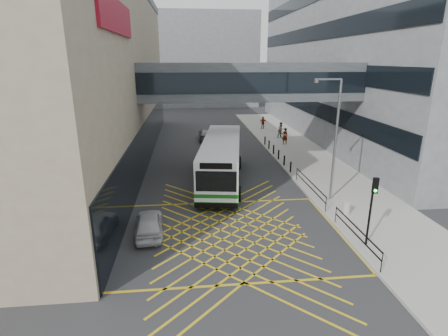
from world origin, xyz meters
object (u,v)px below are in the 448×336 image
object	(u,v)px
pedestrian_b	(281,130)
pedestrian_c	(263,123)
car_silver	(207,134)
pedestrian_a	(285,136)
car_dark	(211,159)
traffic_light	(372,202)
street_lamp	(334,133)
bus	(222,159)
litter_bin	(346,208)
car_white	(149,223)

from	to	relation	value
pedestrian_b	pedestrian_c	bearing A→B (deg)	78.63
car_silver	pedestrian_a	size ratio (longest dim) A/B	2.53
pedestrian_a	pedestrian_b	distance (m)	3.51
car_dark	traffic_light	world-z (taller)	traffic_light
car_dark	traffic_light	xyz separation A→B (m)	(6.91, -14.75, 1.81)
street_lamp	pedestrian_b	size ratio (longest dim) A/B	4.29
car_dark	pedestrian_c	distance (m)	18.42
traffic_light	pedestrian_c	distance (m)	31.32
bus	pedestrian_a	world-z (taller)	bus
bus	street_lamp	world-z (taller)	street_lamp
traffic_light	car_dark	bearing A→B (deg)	124.04
street_lamp	pedestrian_a	bearing A→B (deg)	84.98
litter_bin	pedestrian_b	bearing A→B (deg)	85.68
traffic_light	street_lamp	world-z (taller)	street_lamp
traffic_light	pedestrian_b	xyz separation A→B (m)	(2.25, 25.50, -1.47)
car_white	traffic_light	world-z (taller)	traffic_light
pedestrian_c	car_dark	bearing A→B (deg)	71.19
litter_bin	pedestrian_b	xyz separation A→B (m)	(1.64, 21.72, 0.52)
car_silver	street_lamp	size ratio (longest dim) A/B	0.59
car_white	pedestrian_b	size ratio (longest dim) A/B	2.18
car_silver	pedestrian_b	xyz separation A→B (m)	(8.96, -0.32, 0.36)
bus	street_lamp	distance (m)	8.82
car_white	traffic_light	xyz separation A→B (m)	(11.19, -2.74, 1.92)
street_lamp	litter_bin	world-z (taller)	street_lamp
car_silver	pedestrian_a	xyz separation A→B (m)	(8.46, -3.80, 0.36)
car_silver	litter_bin	bearing A→B (deg)	109.26
street_lamp	litter_bin	bearing A→B (deg)	-85.07
bus	litter_bin	bearing A→B (deg)	-37.47
car_white	litter_bin	distance (m)	11.84
car_silver	car_white	bearing A→B (deg)	79.91
car_dark	traffic_light	bearing A→B (deg)	138.20
car_dark	pedestrian_c	xyz separation A→B (m)	(8.18, 16.50, 0.23)
car_white	litter_bin	bearing A→B (deg)	-179.18
car_white	car_silver	size ratio (longest dim) A/B	0.86
traffic_light	pedestrian_a	distance (m)	22.15
car_white	car_dark	distance (m)	12.75
car_white	pedestrian_c	distance (m)	31.12
car_dark	pedestrian_c	world-z (taller)	pedestrian_c
traffic_light	pedestrian_a	xyz separation A→B (m)	(1.75, 22.03, -1.48)
car_dark	car_silver	world-z (taller)	car_dark
car_silver	pedestrian_a	distance (m)	9.28
street_lamp	litter_bin	xyz separation A→B (m)	(0.21, -2.40, -4.14)
car_white	traffic_light	size ratio (longest dim) A/B	1.10
car_dark	street_lamp	size ratio (longest dim) A/B	0.60
street_lamp	litter_bin	distance (m)	4.79
pedestrian_b	pedestrian_c	xyz separation A→B (m)	(-0.98, 5.75, -0.11)
traffic_light	litter_bin	size ratio (longest dim) A/B	4.51
bus	pedestrian_a	size ratio (longest dim) A/B	6.70
traffic_light	bus	bearing A→B (deg)	128.87
pedestrian_a	pedestrian_c	size ratio (longest dim) A/B	1.12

